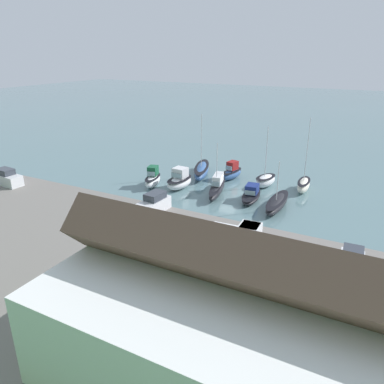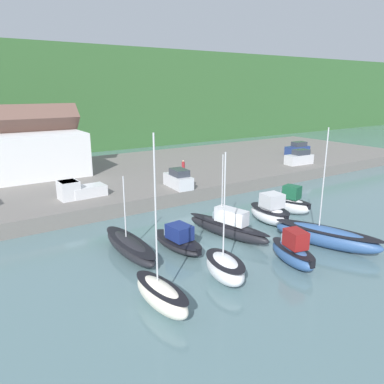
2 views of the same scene
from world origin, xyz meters
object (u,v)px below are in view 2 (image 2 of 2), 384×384
at_px(moored_boat_3, 270,212).
at_px(moored_boat_4, 289,203).
at_px(parked_car_1, 298,149).
at_px(moored_boat_7, 293,252).
at_px(moored_boat_6, 225,268).
at_px(moored_boat_8, 326,236).
at_px(moored_boat_2, 228,226).
at_px(moored_boat_5, 161,295).
at_px(moored_boat_0, 130,247).
at_px(moored_boat_1, 178,241).
at_px(person_on_quay, 183,168).
at_px(parked_car_2, 299,158).
at_px(pickup_truck_0, 78,190).
at_px(parked_car_0, 178,179).

relative_size(moored_boat_3, moored_boat_4, 1.04).
distance_m(moored_boat_3, parked_car_1, 31.23).
distance_m(moored_boat_7, parked_car_1, 39.54).
relative_size(moored_boat_6, moored_boat_8, 0.90).
height_order(moored_boat_2, moored_boat_5, moored_boat_5).
relative_size(moored_boat_0, moored_boat_2, 0.90).
bearing_deg(moored_boat_1, parked_car_1, 22.41).
relative_size(moored_boat_2, moored_boat_3, 1.70).
bearing_deg(person_on_quay, parked_car_2, -7.92).
bearing_deg(moored_boat_5, moored_boat_2, 28.82).
relative_size(moored_boat_4, moored_boat_7, 0.99).
distance_m(moored_boat_2, moored_boat_7, 6.69).
relative_size(moored_boat_5, moored_boat_6, 1.18).
bearing_deg(parked_car_2, moored_boat_3, 129.28).
bearing_deg(pickup_truck_0, parked_car_1, -85.53).
xyz_separation_m(moored_boat_3, moored_boat_5, (-15.59, -6.95, -0.19)).
bearing_deg(moored_boat_8, moored_boat_4, 42.25).
xyz_separation_m(moored_boat_7, pickup_truck_0, (-9.09, 20.60, 1.31)).
bearing_deg(moored_boat_1, moored_boat_4, -0.34).
distance_m(parked_car_2, pickup_truck_0, 32.71).
relative_size(moored_boat_1, parked_car_2, 1.33).
xyz_separation_m(moored_boat_2, person_on_quay, (5.61, 15.99, 1.62)).
distance_m(moored_boat_1, moored_boat_4, 14.25).
relative_size(moored_boat_3, parked_car_2, 1.16).
height_order(moored_boat_0, moored_boat_8, moored_boat_8).
xyz_separation_m(parked_car_0, pickup_truck_0, (-10.76, 2.10, -0.10)).
bearing_deg(moored_boat_2, person_on_quay, 57.17).
relative_size(moored_boat_0, moored_boat_1, 1.35).
relative_size(parked_car_2, person_on_quay, 2.03).
relative_size(moored_boat_6, parked_car_2, 1.98).
bearing_deg(parked_car_1, parked_car_0, 108.09).
distance_m(moored_boat_0, moored_boat_1, 3.82).
bearing_deg(person_on_quay, moored_boat_3, -90.28).
xyz_separation_m(moored_boat_0, moored_boat_3, (14.08, -0.73, 0.37)).
distance_m(moored_boat_0, moored_boat_4, 17.86).
xyz_separation_m(moored_boat_5, parked_car_2, (34.33, 19.81, 1.49)).
height_order(moored_boat_3, person_on_quay, person_on_quay).
distance_m(moored_boat_3, moored_boat_5, 17.07).
height_order(parked_car_1, pickup_truck_0, parked_car_1).
distance_m(parked_car_2, person_on_quay, 18.85).
distance_m(moored_boat_1, moored_boat_6, 5.96).
bearing_deg(moored_boat_5, moored_boat_0, 75.20).
bearing_deg(moored_boat_6, moored_boat_7, 2.79).
distance_m(moored_boat_5, person_on_quay, 27.39).
height_order(moored_boat_8, parked_car_0, moored_boat_8).
xyz_separation_m(moored_boat_1, moored_boat_4, (14.19, 1.35, 0.35)).
relative_size(moored_boat_7, parked_car_0, 1.13).
xyz_separation_m(moored_boat_4, person_on_quay, (-3.70, 14.44, 1.50)).
bearing_deg(moored_boat_2, parked_car_0, 65.39).
xyz_separation_m(moored_boat_0, parked_car_2, (32.83, 12.13, 1.67)).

